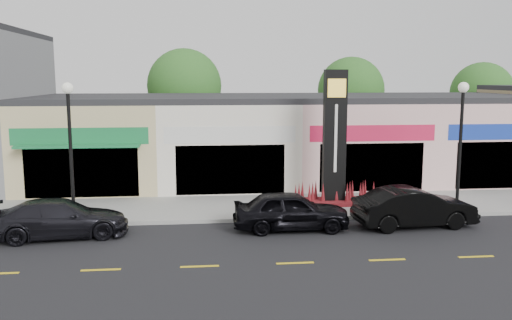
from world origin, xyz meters
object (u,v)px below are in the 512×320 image
object	(u,v)px
pylon_sign	(334,157)
car_dark_sedan	(61,218)
car_black_conv	(414,207)
lamp_east_near	(461,133)
lamp_west_near	(70,138)
car_black_sedan	(291,210)

from	to	relation	value
pylon_sign	car_dark_sedan	size ratio (longest dim) A/B	1.24
pylon_sign	car_black_conv	xyz separation A→B (m)	(2.38, -3.48, -1.50)
lamp_east_near	pylon_sign	size ratio (longest dim) A/B	0.91
pylon_sign	car_dark_sedan	bearing A→B (deg)	-162.46
pylon_sign	lamp_west_near	bearing A→B (deg)	-171.23
lamp_west_near	car_dark_sedan	xyz separation A→B (m)	(-0.06, -1.80, -2.78)
car_dark_sedan	car_black_conv	world-z (taller)	car_black_conv
lamp_west_near	car_black_conv	world-z (taller)	lamp_west_near
lamp_west_near	pylon_sign	size ratio (longest dim) A/B	0.91
lamp_west_near	car_black_conv	xyz separation A→B (m)	(13.38, -1.78, -2.70)
car_dark_sedan	car_black_conv	xyz separation A→B (m)	(13.44, 0.01, 0.08)
car_black_sedan	car_black_conv	size ratio (longest dim) A/B	0.94
lamp_east_near	car_black_sedan	xyz separation A→B (m)	(-7.50, -1.71, -2.72)
pylon_sign	car_black_sedan	distance (m)	4.49
lamp_west_near	car_black_conv	distance (m)	13.76
lamp_east_near	pylon_sign	bearing A→B (deg)	161.25
car_dark_sedan	car_black_conv	bearing A→B (deg)	-97.37
lamp_east_near	car_black_conv	distance (m)	4.17
pylon_sign	car_dark_sedan	distance (m)	11.71
pylon_sign	car_black_sedan	xyz separation A→B (m)	(-2.50, -3.41, -1.52)
car_black_sedan	lamp_west_near	bearing A→B (deg)	79.58
pylon_sign	car_black_conv	bearing A→B (deg)	-55.69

